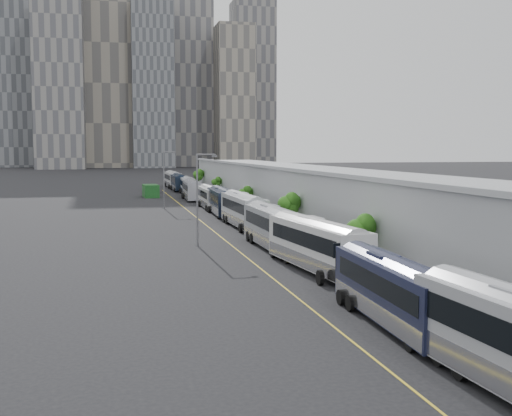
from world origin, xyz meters
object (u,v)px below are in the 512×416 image
object	(u,v)px
bus_5	(222,204)
shipping_container	(151,191)
bus_2	(317,249)
bus_10	(173,181)
bus_1	(394,297)
street_lamp_near	(199,193)
bus_8	(188,187)
bus_4	(244,213)
bus_9	(179,184)
street_lamp_far	(165,176)
bus_6	(210,199)
bus_7	(192,192)
suv	(152,189)
bus_3	(274,231)

from	to	relation	value
bus_5	shipping_container	world-z (taller)	bus_5
bus_2	bus_10	xyz separation A→B (m)	(-0.66, 109.38, -0.04)
bus_1	street_lamp_near	xyz separation A→B (m)	(-6.36, 29.87, 3.62)
bus_1	bus_8	xyz separation A→B (m)	(0.84, 100.27, -0.03)
bus_1	bus_2	bearing A→B (deg)	89.21
bus_4	bus_9	distance (m)	68.62
bus_5	street_lamp_near	size ratio (longest dim) A/B	1.48
bus_9	street_lamp_far	world-z (taller)	street_lamp_far
bus_10	street_lamp_far	size ratio (longest dim) A/B	1.50
bus_6	bus_9	xyz separation A→B (m)	(-0.43, 43.41, 0.11)
bus_7	bus_4	bearing A→B (deg)	-86.48
bus_2	suv	bearing A→B (deg)	88.36
bus_5	street_lamp_far	world-z (taller)	street_lamp_far
bus_1	bus_2	xyz separation A→B (m)	(0.71, 15.30, 0.17)
bus_8	bus_1	bearing A→B (deg)	-87.44
bus_5	suv	xyz separation A→B (m)	(-6.83, 47.58, -0.73)
bus_5	bus_8	bearing A→B (deg)	91.94
suv	street_lamp_near	bearing A→B (deg)	-83.21
bus_2	bus_4	size ratio (longest dim) A/B	1.00
bus_1	bus_4	size ratio (longest dim) A/B	0.89
bus_2	bus_8	world-z (taller)	bus_2
bus_4	bus_9	size ratio (longest dim) A/B	1.09
bus_1	bus_7	size ratio (longest dim) A/B	0.98
bus_2	bus_5	size ratio (longest dim) A/B	1.06
bus_8	bus_5	bearing A→B (deg)	-87.14
street_lamp_near	bus_1	bearing A→B (deg)	-77.98
bus_2	shipping_container	xyz separation A→B (m)	(-7.80, 78.83, -0.47)
bus_3	bus_6	bearing A→B (deg)	88.68
bus_2	bus_9	world-z (taller)	bus_2
bus_7	street_lamp_near	world-z (taller)	street_lamp_near
bus_3	street_lamp_far	bearing A→B (deg)	97.88
bus_7	bus_8	bearing A→B (deg)	88.47
bus_1	shipping_container	xyz separation A→B (m)	(-7.10, 94.12, -0.30)
bus_7	shipping_container	distance (m)	10.99
bus_7	bus_10	distance (m)	39.04
street_lamp_far	bus_3	bearing A→B (deg)	-81.22
bus_9	suv	xyz separation A→B (m)	(-6.27, -6.27, -0.69)
bus_4	shipping_container	size ratio (longest dim) A/B	2.63
bus_5	bus_9	xyz separation A→B (m)	(-0.55, 53.85, -0.04)
bus_9	suv	size ratio (longest dim) A/B	2.00
bus_5	bus_6	distance (m)	10.44
bus_4	shipping_container	distance (m)	51.20
bus_6	bus_10	distance (m)	55.93
bus_3	bus_4	world-z (taller)	bus_4
bus_3	bus_6	xyz separation A→B (m)	(0.31, 41.94, -0.21)
bus_8	bus_10	xyz separation A→B (m)	(-0.79, 24.41, 0.16)
bus_4	bus_7	world-z (taller)	bus_4
bus_4	bus_10	xyz separation A→B (m)	(-0.77, 81.13, -0.06)
bus_7	bus_10	world-z (taller)	bus_10
bus_2	street_lamp_near	distance (m)	16.56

